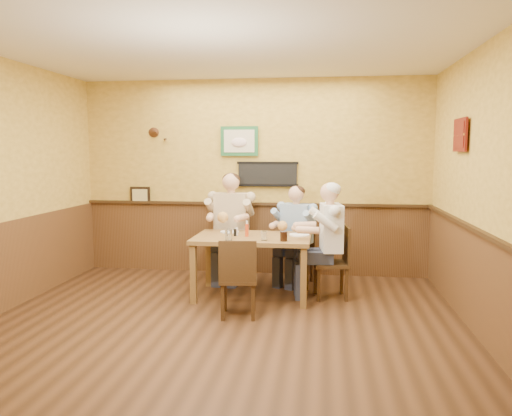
# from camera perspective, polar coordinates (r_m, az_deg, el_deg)

# --- Properties ---
(room) EXTENTS (5.02, 5.03, 2.81)m
(room) POSITION_cam_1_polar(r_m,az_deg,el_deg) (4.88, -2.57, 5.47)
(room) COLOR #341F0F
(room) RESTS_ON ground
(dining_table) EXTENTS (1.40, 0.90, 0.75)m
(dining_table) POSITION_cam_1_polar(r_m,az_deg,el_deg) (6.08, -0.40, -4.08)
(dining_table) COLOR brown
(dining_table) RESTS_ON ground
(chair_back_left) EXTENTS (0.46, 0.46, 0.93)m
(chair_back_left) POSITION_cam_1_polar(r_m,az_deg,el_deg) (6.92, -2.79, -4.41)
(chair_back_left) COLOR #3D2813
(chair_back_left) RESTS_ON ground
(chair_back_right) EXTENTS (0.50, 0.50, 0.83)m
(chair_back_right) POSITION_cam_1_polar(r_m,az_deg,el_deg) (6.79, 4.65, -5.08)
(chair_back_right) COLOR #3D2813
(chair_back_right) RESTS_ON ground
(chair_right_end) EXTENTS (0.46, 0.46, 0.88)m
(chair_right_end) POSITION_cam_1_polar(r_m,az_deg,el_deg) (6.14, 8.54, -6.11)
(chair_right_end) COLOR #3D2813
(chair_right_end) RESTS_ON ground
(chair_near_side) EXTENTS (0.44, 0.44, 0.86)m
(chair_near_side) POSITION_cam_1_polar(r_m,az_deg,el_deg) (5.41, -2.01, -7.90)
(chair_near_side) COLOR #3D2813
(chair_near_side) RESTS_ON ground
(diner_tan_shirt) EXTENTS (0.65, 0.65, 1.33)m
(diner_tan_shirt) POSITION_cam_1_polar(r_m,az_deg,el_deg) (6.89, -2.80, -2.78)
(diner_tan_shirt) COLOR beige
(diner_tan_shirt) RESTS_ON ground
(diner_blue_polo) EXTENTS (0.72, 0.72, 1.18)m
(diner_blue_polo) POSITION_cam_1_polar(r_m,az_deg,el_deg) (6.76, 4.66, -3.60)
(diner_blue_polo) COLOR #819FC2
(diner_blue_polo) RESTS_ON ground
(diner_white_elder) EXTENTS (0.65, 0.65, 1.26)m
(diner_white_elder) POSITION_cam_1_polar(r_m,az_deg,el_deg) (6.10, 8.57, -4.38)
(diner_white_elder) COLOR silver
(diner_white_elder) RESTS_ON ground
(water_glass_left) EXTENTS (0.10, 0.10, 0.13)m
(water_glass_left) POSITION_cam_1_polar(r_m,az_deg,el_deg) (5.77, -3.15, -3.08)
(water_glass_left) COLOR silver
(water_glass_left) RESTS_ON dining_table
(water_glass_mid) EXTENTS (0.07, 0.07, 0.11)m
(water_glass_mid) POSITION_cam_1_polar(r_m,az_deg,el_deg) (5.77, 0.92, -3.19)
(water_glass_mid) COLOR white
(water_glass_mid) RESTS_ON dining_table
(cola_tumbler) EXTENTS (0.11, 0.11, 0.11)m
(cola_tumbler) POSITION_cam_1_polar(r_m,az_deg,el_deg) (5.73, 3.19, -3.25)
(cola_tumbler) COLOR black
(cola_tumbler) RESTS_ON dining_table
(hot_sauce_bottle) EXTENTS (0.05, 0.05, 0.17)m
(hot_sauce_bottle) POSITION_cam_1_polar(r_m,az_deg,el_deg) (6.03, -1.05, -2.46)
(hot_sauce_bottle) COLOR red
(hot_sauce_bottle) RESTS_ON dining_table
(salt_shaker) EXTENTS (0.05, 0.05, 0.09)m
(salt_shaker) POSITION_cam_1_polar(r_m,az_deg,el_deg) (6.11, -2.24, -2.72)
(salt_shaker) COLOR silver
(salt_shaker) RESTS_ON dining_table
(pepper_shaker) EXTENTS (0.04, 0.04, 0.09)m
(pepper_shaker) POSITION_cam_1_polar(r_m,az_deg,el_deg) (6.07, -2.42, -2.81)
(pepper_shaker) COLOR black
(pepper_shaker) RESTS_ON dining_table
(plate_far_left) EXTENTS (0.29, 0.29, 0.02)m
(plate_far_left) POSITION_cam_1_polar(r_m,az_deg,el_deg) (6.35, -3.05, -2.72)
(plate_far_left) COLOR silver
(plate_far_left) RESTS_ON dining_table
(plate_far_right) EXTENTS (0.31, 0.31, 0.02)m
(plate_far_right) POSITION_cam_1_polar(r_m,az_deg,el_deg) (6.14, 4.98, -3.06)
(plate_far_right) COLOR white
(plate_far_right) RESTS_ON dining_table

